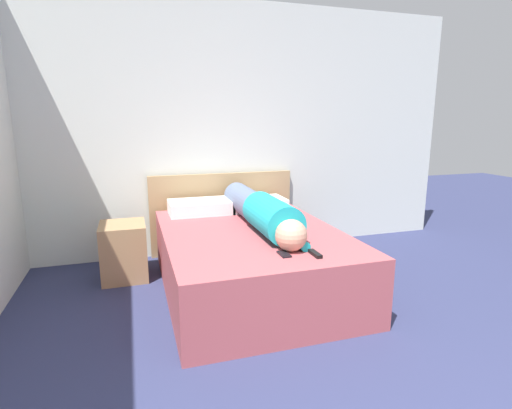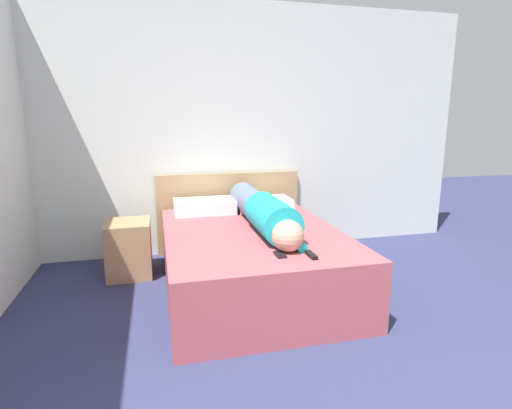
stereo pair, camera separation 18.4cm
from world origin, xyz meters
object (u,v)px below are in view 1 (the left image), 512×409
Objects in this scene: pillow_second at (256,204)px; tv_remote at (315,254)px; bed at (251,260)px; nightstand at (124,251)px; cell_phone at (284,254)px; person_lying at (262,211)px; pillow_near_headboard at (201,207)px.

pillow_second is 1.47m from tv_remote.
tv_remote is (0.24, -0.73, 0.27)m from bed.
nightstand is 3.92× the size of cell_phone.
person_lying is 0.79m from pillow_near_headboard.
bed reaches higher than nightstand.
tv_remote is at bearing -45.90° from nightstand.
pillow_second reaches higher than bed.
pillow_near_headboard is at bearing 121.47° from person_lying.
cell_phone is (1.07, -1.23, 0.27)m from nightstand.
nightstand is at bearing 130.84° from cell_phone.
tv_remote is 0.21m from cell_phone.
person_lying reaches higher than pillow_second.
cell_phone is at bearing -96.17° from person_lying.
bed is 12.80× the size of tv_remote.
bed is 3.31× the size of pillow_second.
person_lying is 2.63× the size of pillow_near_headboard.
bed is at bearing 93.49° from cell_phone.
cell_phone is (-0.24, -1.39, -0.05)m from pillow_second.
pillow_near_headboard is 0.57m from pillow_second.
nightstand is 1.84m from tv_remote.
nightstand is 1.65m from cell_phone.
cell_phone reaches higher than bed.
pillow_second is 3.87× the size of tv_remote.
pillow_second is at bearing 0.00° from pillow_near_headboard.
person_lying is 10.73× the size of tv_remote.
pillow_near_headboard is 4.07× the size of tv_remote.
pillow_second is at bearing 6.94° from nightstand.
pillow_second is (0.16, 0.67, -0.08)m from person_lying.
nightstand is at bearing -167.81° from pillow_near_headboard.
tv_remote is at bearing -81.48° from person_lying.
bed is at bearing -68.55° from pillow_near_headboard.
nightstand is (-1.03, 0.58, -0.00)m from bed.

